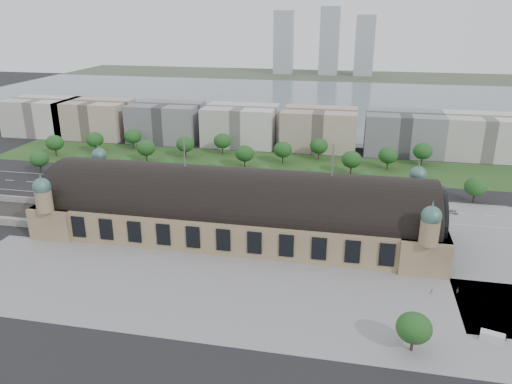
% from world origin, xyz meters
% --- Properties ---
extents(ground, '(900.00, 900.00, 0.00)m').
position_xyz_m(ground, '(0.00, 0.00, 0.00)').
color(ground, black).
rests_on(ground, ground).
extents(station, '(150.00, 48.40, 44.30)m').
position_xyz_m(station, '(0.00, 0.00, 10.28)').
color(station, '#9D8961').
rests_on(station, ground).
extents(plaza_south, '(190.00, 48.00, 0.12)m').
position_xyz_m(plaza_south, '(10.00, -44.00, 0.00)').
color(plaza_south, gray).
rests_on(plaza_south, ground).
extents(road_slab, '(260.00, 26.00, 0.10)m').
position_xyz_m(road_slab, '(-20.00, 38.00, 0.00)').
color(road_slab, black).
rests_on(road_slab, ground).
extents(grass_belt, '(300.00, 45.00, 0.10)m').
position_xyz_m(grass_belt, '(-15.00, 93.00, 0.00)').
color(grass_belt, '#264D1F').
rests_on(grass_belt, ground).
extents(petrol_station, '(14.00, 13.00, 5.05)m').
position_xyz_m(petrol_station, '(-53.91, 65.28, 2.95)').
color(petrol_station, '#DD610D').
rests_on(petrol_station, ground).
extents(lake, '(700.00, 320.00, 0.08)m').
position_xyz_m(lake, '(0.00, 298.00, 0.00)').
color(lake, slate).
rests_on(lake, ground).
extents(far_shore, '(700.00, 120.00, 0.14)m').
position_xyz_m(far_shore, '(0.00, 498.00, 0.00)').
color(far_shore, '#44513D').
rests_on(far_shore, ground).
extents(far_tower_left, '(24.00, 24.00, 80.00)m').
position_xyz_m(far_tower_left, '(-60.00, 508.00, 40.00)').
color(far_tower_left, '#9EA8B2').
rests_on(far_tower_left, ground).
extents(far_tower_mid, '(24.00, 24.00, 85.00)m').
position_xyz_m(far_tower_mid, '(0.00, 508.00, 42.50)').
color(far_tower_mid, '#9EA8B2').
rests_on(far_tower_mid, ground).
extents(far_tower_right, '(24.00, 24.00, 75.00)m').
position_xyz_m(far_tower_right, '(45.00, 508.00, 37.50)').
color(far_tower_right, '#9EA8B2').
rests_on(far_tower_right, ground).
extents(office_0, '(45.00, 32.00, 24.00)m').
position_xyz_m(office_0, '(-170.00, 133.00, 12.00)').
color(office_0, silver).
rests_on(office_0, ground).
extents(office_1, '(45.00, 32.00, 24.00)m').
position_xyz_m(office_1, '(-130.00, 133.00, 12.00)').
color(office_1, '#B7A490').
rests_on(office_1, ground).
extents(office_2, '(45.00, 32.00, 24.00)m').
position_xyz_m(office_2, '(-80.00, 133.00, 12.00)').
color(office_2, gray).
rests_on(office_2, ground).
extents(office_3, '(45.00, 32.00, 24.00)m').
position_xyz_m(office_3, '(-30.00, 133.00, 12.00)').
color(office_3, silver).
rests_on(office_3, ground).
extents(office_4, '(45.00, 32.00, 24.00)m').
position_xyz_m(office_4, '(20.00, 133.00, 12.00)').
color(office_4, '#B7A490').
rests_on(office_4, ground).
extents(office_5, '(45.00, 32.00, 24.00)m').
position_xyz_m(office_5, '(70.00, 133.00, 12.00)').
color(office_5, gray).
rests_on(office_5, ground).
extents(office_6, '(45.00, 32.00, 24.00)m').
position_xyz_m(office_6, '(115.00, 133.00, 12.00)').
color(office_6, silver).
rests_on(office_6, ground).
extents(tree_row_0, '(9.60, 9.60, 11.52)m').
position_xyz_m(tree_row_0, '(-120.00, 53.00, 7.43)').
color(tree_row_0, '#2D2116').
rests_on(tree_row_0, ground).
extents(tree_row_1, '(9.60, 9.60, 11.52)m').
position_xyz_m(tree_row_1, '(-96.00, 53.00, 7.43)').
color(tree_row_1, '#2D2116').
rests_on(tree_row_1, ground).
extents(tree_row_2, '(9.60, 9.60, 11.52)m').
position_xyz_m(tree_row_2, '(-72.00, 53.00, 7.43)').
color(tree_row_2, '#2D2116').
rests_on(tree_row_2, ground).
extents(tree_row_3, '(9.60, 9.60, 11.52)m').
position_xyz_m(tree_row_3, '(-48.00, 53.00, 7.43)').
color(tree_row_3, '#2D2116').
rests_on(tree_row_3, ground).
extents(tree_row_4, '(9.60, 9.60, 11.52)m').
position_xyz_m(tree_row_4, '(-24.00, 53.00, 7.43)').
color(tree_row_4, '#2D2116').
rests_on(tree_row_4, ground).
extents(tree_row_5, '(9.60, 9.60, 11.52)m').
position_xyz_m(tree_row_5, '(0.00, 53.00, 7.43)').
color(tree_row_5, '#2D2116').
rests_on(tree_row_5, ground).
extents(tree_row_6, '(9.60, 9.60, 11.52)m').
position_xyz_m(tree_row_6, '(24.00, 53.00, 7.43)').
color(tree_row_6, '#2D2116').
rests_on(tree_row_6, ground).
extents(tree_row_7, '(9.60, 9.60, 11.52)m').
position_xyz_m(tree_row_7, '(48.00, 53.00, 7.43)').
color(tree_row_7, '#2D2116').
rests_on(tree_row_7, ground).
extents(tree_row_8, '(9.60, 9.60, 11.52)m').
position_xyz_m(tree_row_8, '(72.00, 53.00, 7.43)').
color(tree_row_8, '#2D2116').
rests_on(tree_row_8, ground).
extents(tree_row_9, '(9.60, 9.60, 11.52)m').
position_xyz_m(tree_row_9, '(96.00, 53.00, 7.43)').
color(tree_row_9, '#2D2116').
rests_on(tree_row_9, ground).
extents(tree_belt_0, '(10.40, 10.40, 12.48)m').
position_xyz_m(tree_belt_0, '(-130.00, 83.00, 8.05)').
color(tree_belt_0, '#2D2116').
rests_on(tree_belt_0, ground).
extents(tree_belt_1, '(10.40, 10.40, 12.48)m').
position_xyz_m(tree_belt_1, '(-111.00, 95.00, 8.05)').
color(tree_belt_1, '#2D2116').
rests_on(tree_belt_1, ground).
extents(tree_belt_2, '(10.40, 10.40, 12.48)m').
position_xyz_m(tree_belt_2, '(-92.00, 107.00, 8.05)').
color(tree_belt_2, '#2D2116').
rests_on(tree_belt_2, ground).
extents(tree_belt_3, '(10.40, 10.40, 12.48)m').
position_xyz_m(tree_belt_3, '(-73.00, 83.00, 8.05)').
color(tree_belt_3, '#2D2116').
rests_on(tree_belt_3, ground).
extents(tree_belt_4, '(10.40, 10.40, 12.48)m').
position_xyz_m(tree_belt_4, '(-54.00, 95.00, 8.05)').
color(tree_belt_4, '#2D2116').
rests_on(tree_belt_4, ground).
extents(tree_belt_5, '(10.40, 10.40, 12.48)m').
position_xyz_m(tree_belt_5, '(-35.00, 107.00, 8.05)').
color(tree_belt_5, '#2D2116').
rests_on(tree_belt_5, ground).
extents(tree_belt_6, '(10.40, 10.40, 12.48)m').
position_xyz_m(tree_belt_6, '(-16.00, 83.00, 8.05)').
color(tree_belt_6, '#2D2116').
rests_on(tree_belt_6, ground).
extents(tree_belt_7, '(10.40, 10.40, 12.48)m').
position_xyz_m(tree_belt_7, '(3.00, 95.00, 8.05)').
color(tree_belt_7, '#2D2116').
rests_on(tree_belt_7, ground).
extents(tree_belt_8, '(10.40, 10.40, 12.48)m').
position_xyz_m(tree_belt_8, '(22.00, 107.00, 8.05)').
color(tree_belt_8, '#2D2116').
rests_on(tree_belt_8, ground).
extents(tree_belt_9, '(10.40, 10.40, 12.48)m').
position_xyz_m(tree_belt_9, '(41.00, 83.00, 8.05)').
color(tree_belt_9, '#2D2116').
rests_on(tree_belt_9, ground).
extents(tree_belt_10, '(10.40, 10.40, 12.48)m').
position_xyz_m(tree_belt_10, '(60.00, 95.00, 8.05)').
color(tree_belt_10, '#2D2116').
rests_on(tree_belt_10, ground).
extents(tree_belt_11, '(10.40, 10.40, 12.48)m').
position_xyz_m(tree_belt_11, '(79.00, 107.00, 8.05)').
color(tree_belt_11, '#2D2116').
rests_on(tree_belt_11, ground).
extents(tree_plaza_s, '(9.00, 9.00, 10.64)m').
position_xyz_m(tree_plaza_s, '(60.00, -60.00, 6.80)').
color(tree_plaza_s, '#2D2116').
rests_on(tree_plaza_s, ground).
extents(traffic_car_0, '(4.70, 2.06, 1.57)m').
position_xyz_m(traffic_car_0, '(-96.68, 36.68, 0.79)').
color(traffic_car_0, silver).
rests_on(traffic_car_0, ground).
extents(traffic_car_1, '(4.84, 2.17, 1.54)m').
position_xyz_m(traffic_car_1, '(-90.60, 45.06, 0.77)').
color(traffic_car_1, gray).
rests_on(traffic_car_1, ground).
extents(traffic_car_3, '(5.16, 2.38, 1.46)m').
position_xyz_m(traffic_car_3, '(-38.86, 46.00, 0.73)').
color(traffic_car_3, maroon).
rests_on(traffic_car_3, ground).
extents(traffic_car_5, '(4.66, 2.16, 1.48)m').
position_xyz_m(traffic_car_5, '(48.42, 44.32, 0.74)').
color(traffic_car_5, '#5C5E64').
rests_on(traffic_car_5, ground).
extents(traffic_car_6, '(5.89, 3.08, 1.58)m').
position_xyz_m(traffic_car_6, '(84.24, 37.58, 0.79)').
color(traffic_car_6, silver).
rests_on(traffic_car_6, ground).
extents(parked_car_0, '(4.79, 4.35, 1.59)m').
position_xyz_m(parked_car_0, '(-76.25, 23.66, 0.79)').
color(parked_car_0, black).
rests_on(parked_car_0, ground).
extents(parked_car_1, '(5.50, 5.03, 1.43)m').
position_xyz_m(parked_car_1, '(-53.22, 25.00, 0.71)').
color(parked_car_1, maroon).
rests_on(parked_car_1, ground).
extents(parked_car_2, '(5.50, 4.24, 1.49)m').
position_xyz_m(parked_car_2, '(-67.67, 21.00, 0.74)').
color(parked_car_2, '#1D1B4D').
rests_on(parked_car_2, ground).
extents(parked_car_3, '(4.42, 3.81, 1.44)m').
position_xyz_m(parked_car_3, '(-44.68, 21.94, 0.72)').
color(parked_car_3, '#505157').
rests_on(parked_car_3, ground).
extents(parked_car_4, '(4.39, 3.79, 1.43)m').
position_xyz_m(parked_car_4, '(-49.88, 22.46, 0.71)').
color(parked_car_4, silver).
rests_on(parked_car_4, ground).
extents(parked_car_5, '(5.15, 4.69, 1.33)m').
position_xyz_m(parked_car_5, '(-23.89, 21.00, 0.67)').
color(parked_car_5, gray).
rests_on(parked_car_5, ground).
extents(parked_car_6, '(5.54, 5.04, 1.55)m').
position_xyz_m(parked_car_6, '(-21.07, 25.00, 0.78)').
color(parked_car_6, black).
rests_on(parked_car_6, ground).
extents(bus_west, '(13.22, 4.12, 3.63)m').
position_xyz_m(bus_west, '(5.35, 27.00, 1.81)').
color(bus_west, '#BC431E').
rests_on(bus_west, ground).
extents(bus_mid, '(12.56, 3.12, 3.49)m').
position_xyz_m(bus_mid, '(-1.99, 27.98, 1.74)').
color(bus_mid, beige).
rests_on(bus_mid, ground).
extents(bus_east, '(13.08, 3.87, 3.60)m').
position_xyz_m(bus_east, '(35.63, 32.00, 1.80)').
color(bus_east, silver).
rests_on(bus_east, ground).
extents(van_south, '(6.34, 3.98, 2.56)m').
position_xyz_m(van_south, '(80.56, -51.85, 1.22)').
color(van_south, silver).
rests_on(van_south, ground).
extents(pedestrian_0, '(0.91, 0.61, 1.73)m').
position_xyz_m(pedestrian_0, '(68.31, -31.23, 0.87)').
color(pedestrian_0, gray).
rests_on(pedestrian_0, ground).
extents(pedestrian_2, '(0.58, 0.98, 1.97)m').
position_xyz_m(pedestrian_2, '(76.09, -28.98, 0.99)').
color(pedestrian_2, gray).
rests_on(pedestrian_2, ground).
extents(pedestrian_4, '(1.14, 1.26, 1.85)m').
position_xyz_m(pedestrian_4, '(84.49, -50.95, 0.93)').
color(pedestrian_4, gray).
rests_on(pedestrian_4, ground).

